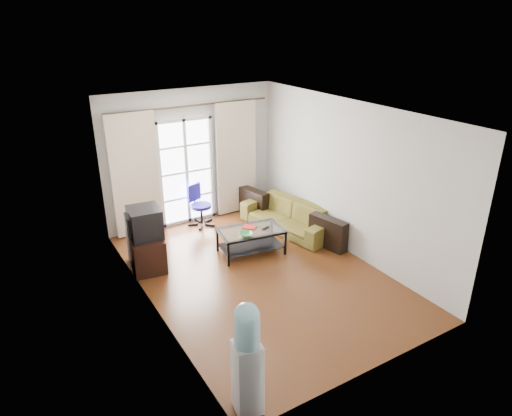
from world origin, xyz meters
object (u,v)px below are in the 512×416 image
Objects in this scene: sofa at (288,216)px; task_chair at (200,213)px; tv_stand at (147,252)px; water_cooler at (247,357)px; coffee_table at (251,238)px; crt_tv at (143,223)px.

sofa is 2.51× the size of task_chair.
tv_stand is 0.58× the size of water_cooler.
coffee_table is 1.90m from crt_tv.
tv_stand is at bearing 78.41° from crt_tv.
coffee_table is (-1.12, -0.46, 0.01)m from sofa.
sofa is at bearing 6.66° from tv_stand.
crt_tv reaches higher than coffee_table.
coffee_table is at bearing -9.66° from crt_tv.
crt_tv is at bearing 164.96° from coffee_table.
crt_tv is (-0.00, -0.00, 0.54)m from tv_stand.
water_cooler reaches higher than sofa.
crt_tv is 1.94m from task_chair.
coffee_table is 3.57m from water_cooler.
task_chair is 4.89m from water_cooler.
tv_stand is (-1.76, 0.48, -0.01)m from coffee_table.
task_chair is at bearing 41.76° from crt_tv.
water_cooler is (-0.06, -3.52, -0.11)m from crt_tv.
task_chair is at bearing 80.81° from water_cooler.
water_cooler is at bearing -84.05° from tv_stand.
sofa is 1.21m from coffee_table.
crt_tv is at bearing -163.97° from task_chair.
water_cooler is at bearing -85.64° from crt_tv.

